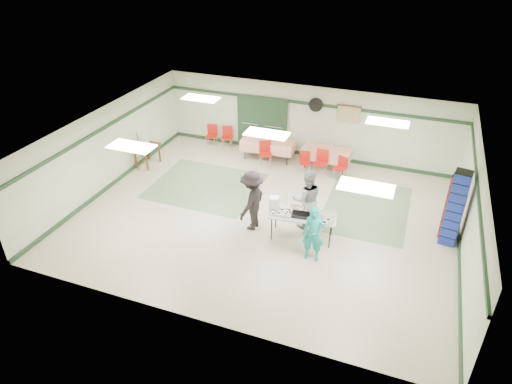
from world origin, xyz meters
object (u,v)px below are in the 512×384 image
(chair_loose_a, at_px, (227,135))
(chair_d, at_px, (265,151))
(crate_stack_blue_a, at_px, (455,208))
(volunteer_grey, at_px, (307,199))
(broom, at_px, (141,150))
(chair_a, at_px, (321,160))
(volunteer_dark, at_px, (252,201))
(dining_table_b, at_px, (268,144))
(chair_c, at_px, (341,166))
(crate_stack_red, at_px, (454,207))
(dining_table_a, at_px, (326,154))
(office_printer, at_px, (141,145))
(volunteer_teal, at_px, (313,234))
(crate_stack_blue_b, at_px, (453,217))
(serving_table, at_px, (303,216))
(chair_b, at_px, (305,160))
(printer_table, at_px, (147,149))
(chair_loose_b, at_px, (212,133))

(chair_loose_a, bearing_deg, chair_d, -40.41)
(chair_loose_a, relative_size, crate_stack_blue_a, 0.39)
(volunteer_grey, relative_size, broom, 1.32)
(chair_a, height_order, broom, broom)
(volunteer_grey, bearing_deg, volunteer_dark, -1.58)
(dining_table_b, xyz_separation_m, chair_c, (2.86, -0.58, -0.08))
(chair_d, bearing_deg, crate_stack_red, -43.89)
(chair_loose_a, bearing_deg, dining_table_a, -19.63)
(chair_c, height_order, office_printer, office_printer)
(crate_stack_blue_a, height_order, crate_stack_red, crate_stack_blue_a)
(volunteer_teal, bearing_deg, crate_stack_blue_b, 27.59)
(volunteer_teal, xyz_separation_m, dining_table_a, (-0.84, 5.21, -0.21))
(crate_stack_red, bearing_deg, broom, 176.47)
(crate_stack_red, bearing_deg, volunteer_grey, -167.19)
(volunteer_grey, bearing_deg, broom, -38.02)
(dining_table_b, distance_m, office_printer, 4.59)
(volunteer_grey, relative_size, chair_c, 2.28)
(serving_table, relative_size, chair_loose_a, 2.24)
(chair_b, xyz_separation_m, crate_stack_blue_b, (4.81, -2.58, 0.33))
(dining_table_a, xyz_separation_m, printer_table, (-6.13, -2.04, 0.08))
(chair_a, relative_size, chair_d, 1.00)
(office_printer, bearing_deg, crate_stack_red, 9.09)
(volunteer_teal, xyz_separation_m, crate_stack_blue_a, (3.33, 2.01, 0.32))
(dining_table_a, height_order, chair_a, chair_a)
(chair_loose_a, height_order, crate_stack_red, crate_stack_red)
(printer_table, bearing_deg, dining_table_a, 21.85)
(volunteer_dark, relative_size, printer_table, 1.86)
(volunteer_grey, bearing_deg, office_printer, -37.71)
(serving_table, relative_size, volunteer_grey, 1.07)
(chair_c, bearing_deg, crate_stack_red, -13.49)
(chair_loose_b, distance_m, printer_table, 2.76)
(chair_a, height_order, chair_loose_a, chair_a)
(volunteer_grey, xyz_separation_m, chair_a, (-0.33, 3.26, -0.34))
(chair_b, relative_size, chair_c, 0.97)
(chair_c, xyz_separation_m, crate_stack_red, (3.51, -2.36, 0.50))
(crate_stack_red, bearing_deg, dining_table_a, 144.87)
(chair_d, xyz_separation_m, crate_stack_red, (6.28, -2.37, 0.41))
(chair_a, relative_size, chair_b, 1.19)
(dining_table_b, distance_m, crate_stack_red, 7.03)
(serving_table, xyz_separation_m, office_printer, (-6.46, 2.05, 0.20))
(dining_table_b, distance_m, chair_a, 2.22)
(dining_table_a, relative_size, printer_table, 1.74)
(chair_b, height_order, office_printer, office_printer)
(volunteer_grey, height_order, printer_table, volunteer_grey)
(volunteer_teal, relative_size, volunteer_grey, 0.86)
(chair_b, relative_size, crate_stack_red, 0.39)
(chair_d, distance_m, chair_loose_b, 2.67)
(crate_stack_red, height_order, crate_stack_blue_b, crate_stack_red)
(volunteer_grey, xyz_separation_m, crate_stack_blue_b, (3.89, 0.66, -0.10))
(dining_table_a, height_order, chair_loose_a, chair_loose_a)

